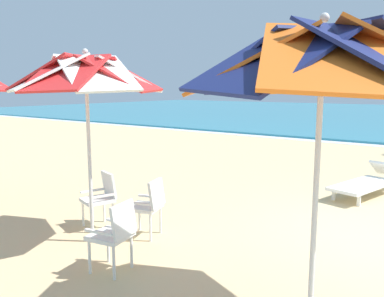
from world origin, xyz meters
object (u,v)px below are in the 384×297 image
(beach_umbrella_1, at_px, (86,76))
(plastic_chair_1, at_px, (101,196))
(plastic_chair_2, at_px, (115,232))
(beach_umbrella_0, at_px, (322,63))
(sun_lounger_1, at_px, (368,182))
(plastic_chair_3, at_px, (149,204))

(beach_umbrella_1, bearing_deg, plastic_chair_1, 126.11)
(plastic_chair_2, bearing_deg, beach_umbrella_0, 6.94)
(beach_umbrella_0, xyz_separation_m, plastic_chair_2, (-2.27, -0.28, -1.89))
(beach_umbrella_1, distance_m, plastic_chair_1, 1.94)
(beach_umbrella_1, xyz_separation_m, plastic_chair_1, (-0.37, 0.51, -1.84))
(beach_umbrella_1, relative_size, sun_lounger_1, 1.21)
(beach_umbrella_0, distance_m, beach_umbrella_1, 3.23)
(beach_umbrella_0, relative_size, plastic_chair_3, 3.23)
(plastic_chair_1, xyz_separation_m, plastic_chair_3, (0.89, 0.12, 0.00))
(plastic_chair_3, relative_size, sun_lounger_1, 0.39)
(plastic_chair_1, height_order, sun_lounger_1, plastic_chair_1)
(plastic_chair_2, height_order, plastic_chair_3, same)
(beach_umbrella_1, distance_m, sun_lounger_1, 5.94)
(plastic_chair_1, distance_m, plastic_chair_2, 1.64)
(beach_umbrella_1, xyz_separation_m, plastic_chair_3, (0.52, 0.63, -1.84))
(sun_lounger_1, bearing_deg, plastic_chair_1, -124.31)
(beach_umbrella_0, height_order, plastic_chair_1, beach_umbrella_0)
(beach_umbrella_1, relative_size, plastic_chair_1, 3.12)
(beach_umbrella_0, bearing_deg, plastic_chair_1, 169.20)
(beach_umbrella_0, bearing_deg, plastic_chair_2, -173.06)
(beach_umbrella_0, xyz_separation_m, plastic_chair_1, (-3.59, 0.69, -1.89))
(beach_umbrella_0, height_order, plastic_chair_2, beach_umbrella_0)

